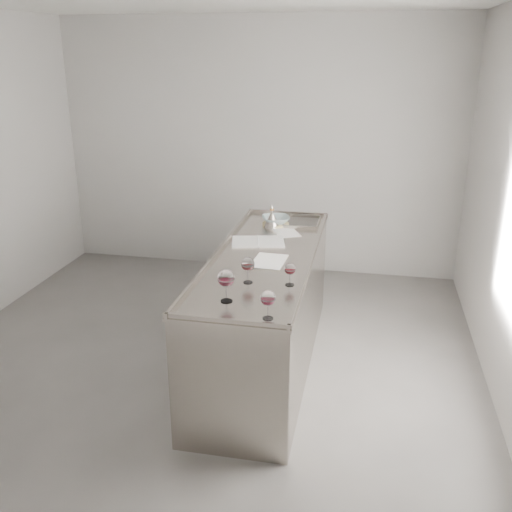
% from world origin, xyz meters
% --- Properties ---
extents(room_shell, '(4.54, 5.04, 2.84)m').
position_xyz_m(room_shell, '(0.00, 0.00, 1.40)').
color(room_shell, '#524F4D').
rests_on(room_shell, ground).
extents(counter, '(0.77, 2.42, 0.97)m').
position_xyz_m(counter, '(0.50, 0.30, 0.47)').
color(counter, gray).
rests_on(counter, ground).
extents(wine_glass_left, '(0.11, 0.11, 0.21)m').
position_xyz_m(wine_glass_left, '(0.42, -0.59, 1.09)').
color(wine_glass_left, white).
rests_on(wine_glass_left, counter).
extents(wine_glass_middle, '(0.09, 0.09, 0.18)m').
position_xyz_m(wine_glass_middle, '(0.49, -0.26, 1.07)').
color(wine_glass_middle, white).
rests_on(wine_glass_middle, counter).
extents(wine_glass_right, '(0.09, 0.09, 0.18)m').
position_xyz_m(wine_glass_right, '(0.72, -0.78, 1.07)').
color(wine_glass_right, white).
rests_on(wine_glass_right, counter).
extents(wine_glass_small, '(0.08, 0.08, 0.16)m').
position_xyz_m(wine_glass_small, '(0.78, -0.25, 1.05)').
color(wine_glass_small, white).
rests_on(wine_glass_small, counter).
extents(notebook, '(0.48, 0.38, 0.02)m').
position_xyz_m(notebook, '(0.39, 0.60, 0.95)').
color(notebook, white).
rests_on(notebook, counter).
extents(loose_paper_top, '(0.29, 0.33, 0.00)m').
position_xyz_m(loose_paper_top, '(0.58, 0.90, 0.94)').
color(loose_paper_top, silver).
rests_on(loose_paper_top, counter).
extents(loose_paper_under, '(0.25, 0.35, 0.00)m').
position_xyz_m(loose_paper_under, '(0.56, 0.17, 0.94)').
color(loose_paper_under, white).
rests_on(loose_paper_under, counter).
extents(trivet, '(0.27, 0.27, 0.02)m').
position_xyz_m(trivet, '(0.45, 1.11, 0.95)').
color(trivet, beige).
rests_on(trivet, counter).
extents(ceramic_bowl, '(0.32, 0.32, 0.06)m').
position_xyz_m(ceramic_bowl, '(0.45, 1.11, 0.99)').
color(ceramic_bowl, '#869A9C').
rests_on(ceramic_bowl, trivet).
extents(wine_funnel, '(0.14, 0.14, 0.21)m').
position_xyz_m(wine_funnel, '(0.42, 1.05, 1.00)').
color(wine_funnel, '#9C948B').
rests_on(wine_funnel, counter).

